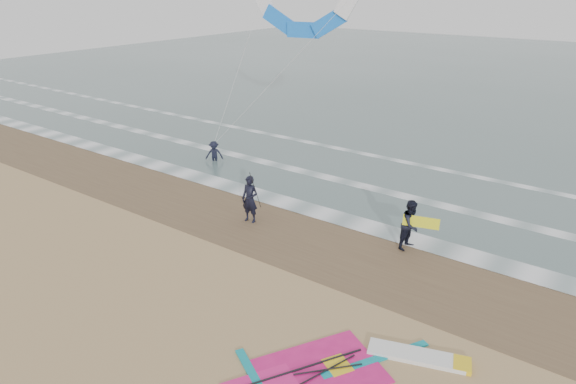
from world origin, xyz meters
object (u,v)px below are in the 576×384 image
Objects in this scene: person_wading at (214,148)px; surf_kite at (303,14)px; person_walking at (411,225)px; person_standing at (250,199)px; windsurf_rig at (345,369)px.

surf_kite reaches higher than person_wading.
person_walking is at bearing -47.64° from person_wading.
person_wading is 8.46m from surf_kite.
person_standing is 1.32× the size of person_wading.
windsurf_rig is 2.75× the size of person_standing.
surf_kite is (3.30, 3.67, 6.88)m from person_wading.
person_walking is (6.26, 1.71, -0.04)m from person_standing.
person_standing is 0.23× the size of surf_kite.
surf_kite is (-10.78, 13.73, 7.60)m from windsurf_rig.
windsurf_rig is 7.25m from person_walking.
windsurf_rig is 9.34m from person_standing.
person_wading is (-14.07, 10.06, 0.72)m from windsurf_rig.
person_standing is at bearing -69.19° from surf_kite.
person_standing is at bearing -70.41° from person_wading.
person_walking is 0.23× the size of surf_kite.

